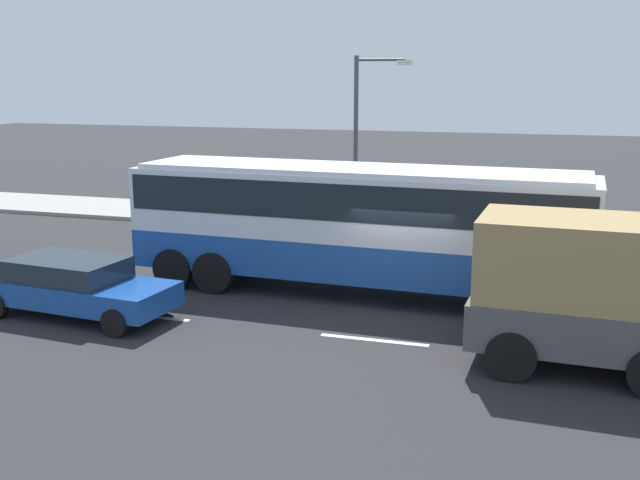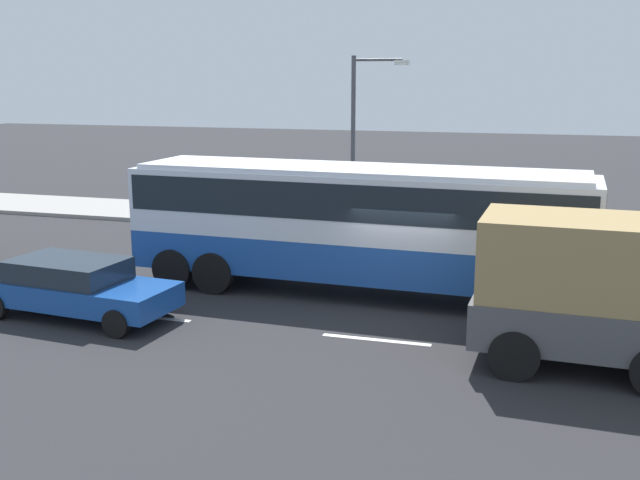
# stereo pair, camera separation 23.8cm
# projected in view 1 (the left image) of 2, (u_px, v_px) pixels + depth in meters

# --- Properties ---
(ground_plane) EXTENTS (120.00, 120.00, 0.00)m
(ground_plane) POSITION_uv_depth(u_px,v_px,m) (404.00, 305.00, 18.76)
(ground_plane) COLOR #28282B
(sidewalk_curb) EXTENTS (80.00, 4.00, 0.15)m
(sidewalk_curb) POSITION_uv_depth(u_px,v_px,m) (454.00, 228.00, 27.87)
(sidewalk_curb) COLOR gray
(sidewalk_curb) RESTS_ON ground_plane
(lane_centreline) EXTENTS (28.14, 0.16, 0.01)m
(lane_centreline) POSITION_uv_depth(u_px,v_px,m) (189.00, 321.00, 17.52)
(lane_centreline) COLOR white
(lane_centreline) RESTS_ON ground_plane
(coach_bus) EXTENTS (12.01, 3.17, 3.34)m
(coach_bus) POSITION_uv_depth(u_px,v_px,m) (357.00, 216.00, 19.37)
(coach_bus) COLOR #1E4C9E
(coach_bus) RESTS_ON ground_plane
(car_blue_saloon) EXTENTS (4.88, 2.32, 1.39)m
(car_blue_saloon) POSITION_uv_depth(u_px,v_px,m) (75.00, 285.00, 17.76)
(car_blue_saloon) COLOR #194799
(car_blue_saloon) RESTS_ON ground_plane
(pedestrian_near_curb) EXTENTS (0.32, 0.32, 1.59)m
(pedestrian_near_curb) POSITION_uv_depth(u_px,v_px,m) (329.00, 196.00, 28.97)
(pedestrian_near_curb) COLOR black
(pedestrian_near_curb) RESTS_ON sidewalk_curb
(street_lamp) EXTENTS (2.04, 0.24, 6.17)m
(street_lamp) POSITION_uv_depth(u_px,v_px,m) (363.00, 129.00, 26.57)
(street_lamp) COLOR #47474C
(street_lamp) RESTS_ON sidewalk_curb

